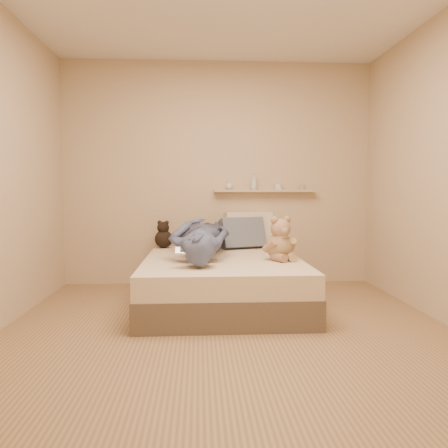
{
  "coord_description": "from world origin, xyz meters",
  "views": [
    {
      "loc": [
        -0.23,
        -3.26,
        1.1
      ],
      "look_at": [
        0.0,
        0.65,
        0.8
      ],
      "focal_mm": 35.0,
      "sensor_mm": 36.0,
      "label": 1
    }
  ],
  "objects": [
    {
      "name": "room",
      "position": [
        0.0,
        0.0,
        1.3
      ],
      "size": [
        3.8,
        3.8,
        3.8
      ],
      "color": "#94734C",
      "rests_on": "ground"
    },
    {
      "name": "bed",
      "position": [
        0.0,
        0.93,
        0.22
      ],
      "size": [
        1.5,
        1.9,
        0.45
      ],
      "color": "brown",
      "rests_on": "floor"
    },
    {
      "name": "game_console",
      "position": [
        -0.34,
        0.36,
        0.6
      ],
      "size": [
        0.17,
        0.08,
        0.06
      ],
      "color": "silver",
      "rests_on": "bed"
    },
    {
      "name": "teddy_bear",
      "position": [
        0.54,
        0.76,
        0.62
      ],
      "size": [
        0.33,
        0.34,
        0.42
      ],
      "color": "tan",
      "rests_on": "bed"
    },
    {
      "name": "dark_plush",
      "position": [
        -0.63,
        1.7,
        0.59
      ],
      "size": [
        0.2,
        0.2,
        0.31
      ],
      "color": "black",
      "rests_on": "bed"
    },
    {
      "name": "pillow_cream",
      "position": [
        0.35,
        1.76,
        0.65
      ],
      "size": [
        0.58,
        0.3,
        0.41
      ],
      "primitive_type": "cube",
      "rotation": [
        -0.1,
        0.0,
        0.2
      ],
      "color": "beige",
      "rests_on": "bed"
    },
    {
      "name": "pillow_grey",
      "position": [
        0.27,
        1.62,
        0.62
      ],
      "size": [
        0.55,
        0.39,
        0.37
      ],
      "primitive_type": "cube",
      "rotation": [
        -0.35,
        0.0,
        0.32
      ],
      "color": "slate",
      "rests_on": "bed"
    },
    {
      "name": "person",
      "position": [
        -0.21,
        1.06,
        0.64
      ],
      "size": [
        0.66,
        1.64,
        0.39
      ],
      "primitive_type": "imported",
      "rotation": [
        0.0,
        0.0,
        3.09
      ],
      "color": "#495374",
      "rests_on": "bed"
    },
    {
      "name": "wall_shelf",
      "position": [
        0.55,
        1.84,
        1.1
      ],
      "size": [
        1.2,
        0.12,
        0.03
      ],
      "primitive_type": "cube",
      "color": "tan",
      "rests_on": "wall_back"
    },
    {
      "name": "shelf_bottles",
      "position": [
        0.45,
        1.84,
        1.18
      ],
      "size": [
        0.94,
        0.09,
        0.19
      ],
      "color": "silver",
      "rests_on": "wall_shelf"
    }
  ]
}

